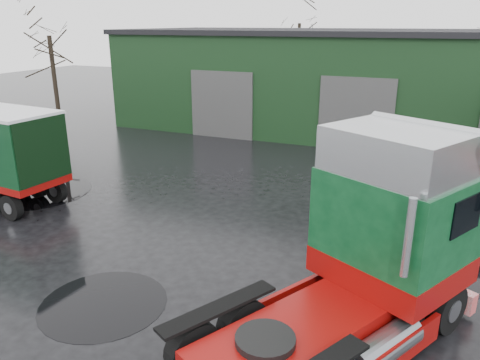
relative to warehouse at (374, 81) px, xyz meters
name	(u,v)px	position (x,y,z in m)	size (l,w,h in m)	color
ground	(206,253)	(-2.00, -20.00, -3.16)	(100.00, 100.00, 0.00)	black
warehouse	(374,81)	(0.00, 0.00, 0.00)	(32.40, 12.40, 6.30)	black
hero_tractor	(334,253)	(2.50, -23.00, -0.81)	(3.21, 7.56, 4.70)	#0D4120
tree_left	(53,63)	(-19.00, -8.00, 1.09)	(4.40, 4.40, 8.50)	black
tree_back_a	(299,46)	(-8.00, 10.00, 1.59)	(4.40, 4.40, 9.50)	black
puddle_0	(104,304)	(-3.11, -23.48, -3.15)	(3.20, 3.20, 0.01)	black
puddle_1	(434,272)	(4.54, -18.49, -3.15)	(3.04, 3.04, 0.01)	black
puddle_2	(36,191)	(-11.09, -17.89, -3.15)	(4.51, 4.51, 0.01)	black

